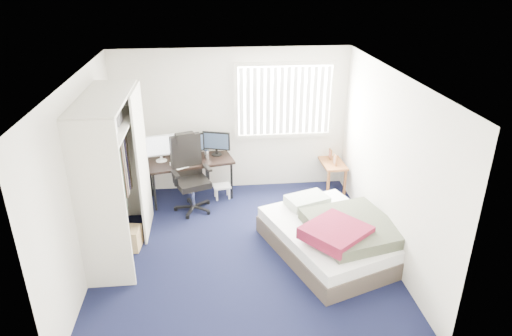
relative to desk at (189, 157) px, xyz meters
The scene contains 10 objects.
ground 2.05m from the desk, 66.70° to the right, with size 4.20×4.20×0.00m, color black.
room_shell 2.06m from the desk, 66.70° to the right, with size 4.20×4.20×4.20m.
window_assembly 1.89m from the desk, ahead, with size 1.72×0.09×1.32m.
closet 1.85m from the desk, 121.58° to the right, with size 0.64×1.84×2.22m.
desk is the anchor object (origin of this frame).
office_chair 0.48m from the desk, 87.93° to the right, with size 0.77×0.77×1.27m.
footstool 0.78m from the desk, 11.76° to the right, with size 0.33×0.28×0.24m.
nightstand 2.52m from the desk, ahead, with size 0.41×0.77×0.70m.
bed 2.84m from the desk, 43.41° to the right, with size 1.99×2.28×0.63m.
pine_box 1.85m from the desk, 120.68° to the right, with size 0.42×0.31×0.31m, color #A88454.
Camera 1 is at (-0.37, -5.43, 3.72)m, focal length 32.00 mm.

